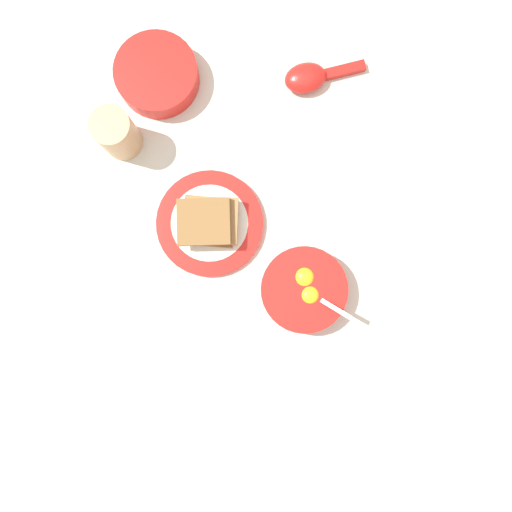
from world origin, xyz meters
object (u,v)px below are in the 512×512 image
at_px(toast_sandwich, 208,221).
at_px(congee_bowl, 157,75).
at_px(soup_spoon, 310,77).
at_px(egg_bowl, 304,290).
at_px(drinking_cup, 116,133).
at_px(toast_plate, 210,223).

bearing_deg(toast_sandwich, congee_bowl, -146.74).
bearing_deg(congee_bowl, soup_spoon, 103.56).
xyz_separation_m(egg_bowl, drinking_cup, (-0.17, -0.35, 0.03)).
height_order(toast_sandwich, drinking_cup, drinking_cup).
bearing_deg(congee_bowl, egg_bowl, 47.83).
relative_size(toast_plate, toast_sandwich, 1.62).
bearing_deg(toast_sandwich, egg_bowl, 68.28).
distance_m(soup_spoon, drinking_cup, 0.33).
distance_m(egg_bowl, toast_plate, 0.19).
xyz_separation_m(toast_plate, soup_spoon, (-0.28, 0.10, 0.01)).
distance_m(toast_plate, congee_bowl, 0.26).
bearing_deg(congee_bowl, toast_plate, 33.36).
bearing_deg(congee_bowl, drinking_cup, -14.51).
bearing_deg(drinking_cup, congee_bowl, 165.49).
bearing_deg(soup_spoon, toast_plate, -20.55).
relative_size(toast_plate, drinking_cup, 1.95).
relative_size(soup_spoon, congee_bowl, 1.01).
bearing_deg(toast_plate, congee_bowl, -146.64).
xyz_separation_m(soup_spoon, drinking_cup, (0.18, -0.28, 0.03)).
distance_m(egg_bowl, drinking_cup, 0.39).
height_order(toast_plate, congee_bowl, congee_bowl).
height_order(soup_spoon, drinking_cup, drinking_cup).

